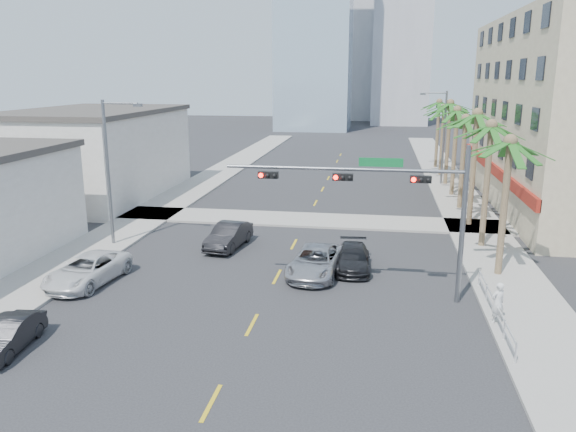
# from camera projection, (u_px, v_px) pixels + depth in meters

# --- Properties ---
(ground) EXTENTS (260.00, 260.00, 0.00)m
(ground) POSITION_uv_depth(u_px,v_px,m) (227.00, 372.00, 20.21)
(ground) COLOR #262628
(ground) RESTS_ON ground
(sidewalk_right) EXTENTS (4.00, 120.00, 0.15)m
(sidewalk_right) POSITION_uv_depth(u_px,v_px,m) (480.00, 234.00, 37.48)
(sidewalk_right) COLOR gray
(sidewalk_right) RESTS_ON ground
(sidewalk_left) EXTENTS (4.00, 120.00, 0.15)m
(sidewalk_left) POSITION_uv_depth(u_px,v_px,m) (141.00, 220.00, 41.21)
(sidewalk_left) COLOR gray
(sidewalk_left) RESTS_ON ground
(sidewalk_cross) EXTENTS (80.00, 4.00, 0.15)m
(sidewalk_cross) POSITION_uv_depth(u_px,v_px,m) (306.00, 220.00, 41.26)
(sidewalk_cross) COLOR gray
(sidewalk_cross) RESTS_ON ground
(building_left_far) EXTENTS (11.00, 18.00, 7.20)m
(building_left_far) POSITION_uv_depth(u_px,v_px,m) (95.00, 155.00, 49.18)
(building_left_far) COLOR beige
(building_left_far) RESTS_ON ground
(tower_far_left) EXTENTS (14.00, 14.00, 48.00)m
(tower_far_left) POSITION_uv_depth(u_px,v_px,m) (315.00, 2.00, 106.59)
(tower_far_left) COLOR #99B2C6
(tower_far_left) RESTS_ON ground
(tower_far_center) EXTENTS (16.00, 16.00, 42.00)m
(tower_far_center) POSITION_uv_depth(u_px,v_px,m) (350.00, 30.00, 135.27)
(tower_far_center) COLOR #ADADB2
(tower_far_center) RESTS_ON ground
(traffic_signal_mast) EXTENTS (11.12, 0.54, 7.20)m
(traffic_signal_mast) POSITION_uv_depth(u_px,v_px,m) (392.00, 195.00, 25.70)
(traffic_signal_mast) COLOR slate
(traffic_signal_mast) RESTS_ON ground
(palm_tree_0) EXTENTS (4.80, 4.80, 7.80)m
(palm_tree_0) POSITION_uv_depth(u_px,v_px,m) (510.00, 143.00, 28.18)
(palm_tree_0) COLOR brown
(palm_tree_0) RESTS_ON ground
(palm_tree_1) EXTENTS (4.80, 4.80, 8.16)m
(palm_tree_1) POSITION_uv_depth(u_px,v_px,m) (491.00, 127.00, 33.08)
(palm_tree_1) COLOR brown
(palm_tree_1) RESTS_ON ground
(palm_tree_2) EXTENTS (4.80, 4.80, 8.52)m
(palm_tree_2) POSITION_uv_depth(u_px,v_px,m) (478.00, 115.00, 37.97)
(palm_tree_2) COLOR brown
(palm_tree_2) RESTS_ON ground
(palm_tree_3) EXTENTS (4.80, 4.80, 7.80)m
(palm_tree_3) POSITION_uv_depth(u_px,v_px,m) (466.00, 120.00, 43.12)
(palm_tree_3) COLOR brown
(palm_tree_3) RESTS_ON ground
(palm_tree_4) EXTENTS (4.80, 4.80, 8.16)m
(palm_tree_4) POSITION_uv_depth(u_px,v_px,m) (457.00, 111.00, 48.01)
(palm_tree_4) COLOR brown
(palm_tree_4) RESTS_ON ground
(palm_tree_5) EXTENTS (4.80, 4.80, 8.52)m
(palm_tree_5) POSITION_uv_depth(u_px,v_px,m) (450.00, 104.00, 52.91)
(palm_tree_5) COLOR brown
(palm_tree_5) RESTS_ON ground
(palm_tree_6) EXTENTS (4.80, 4.80, 7.80)m
(palm_tree_6) POSITION_uv_depth(u_px,v_px,m) (444.00, 108.00, 58.06)
(palm_tree_6) COLOR brown
(palm_tree_6) RESTS_ON ground
(palm_tree_7) EXTENTS (4.80, 4.80, 8.16)m
(palm_tree_7) POSITION_uv_depth(u_px,v_px,m) (439.00, 103.00, 62.95)
(palm_tree_7) COLOR brown
(palm_tree_7) RESTS_ON ground
(streetlight_left) EXTENTS (2.55, 0.25, 9.00)m
(streetlight_left) POSITION_uv_depth(u_px,v_px,m) (111.00, 166.00, 34.10)
(streetlight_left) COLOR slate
(streetlight_left) RESTS_ON ground
(streetlight_right) EXTENTS (2.55, 0.25, 9.00)m
(streetlight_right) POSITION_uv_depth(u_px,v_px,m) (442.00, 133.00, 53.66)
(streetlight_right) COLOR slate
(streetlight_right) RESTS_ON ground
(guardrail) EXTENTS (0.08, 8.08, 1.00)m
(guardrail) POSITION_uv_depth(u_px,v_px,m) (495.00, 307.00, 24.20)
(guardrail) COLOR silver
(guardrail) RESTS_ON ground
(car_parked_mid) EXTENTS (1.67, 3.89, 1.25)m
(car_parked_mid) POSITION_uv_depth(u_px,v_px,m) (8.00, 335.00, 21.68)
(car_parked_mid) COLOR black
(car_parked_mid) RESTS_ON ground
(car_parked_far) EXTENTS (3.03, 5.52, 1.46)m
(car_parked_far) POSITION_uv_depth(u_px,v_px,m) (87.00, 270.00, 28.67)
(car_parked_far) COLOR silver
(car_parked_far) RESTS_ON ground
(car_lane_left) EXTENTS (2.17, 4.75, 1.51)m
(car_lane_left) POSITION_uv_depth(u_px,v_px,m) (229.00, 236.00, 34.73)
(car_lane_left) COLOR black
(car_lane_left) RESTS_ON ground
(car_lane_center) EXTENTS (3.04, 5.57, 1.48)m
(car_lane_center) POSITION_uv_depth(u_px,v_px,m) (316.00, 261.00, 29.95)
(car_lane_center) COLOR #AEADB2
(car_lane_center) RESTS_ON ground
(car_lane_right) EXTENTS (2.02, 4.53, 1.29)m
(car_lane_right) POSITION_uv_depth(u_px,v_px,m) (353.00, 258.00, 30.81)
(car_lane_right) COLOR black
(car_lane_right) RESTS_ON ground
(pedestrian) EXTENTS (0.79, 0.69, 1.81)m
(pedestrian) POSITION_uv_depth(u_px,v_px,m) (498.00, 303.00, 23.69)
(pedestrian) COLOR silver
(pedestrian) RESTS_ON sidewalk_right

